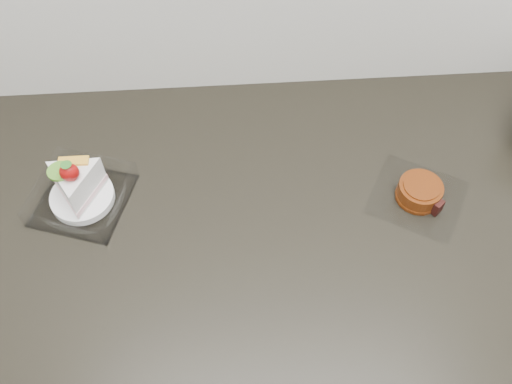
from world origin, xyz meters
name	(u,v)px	position (x,y,z in m)	size (l,w,h in m)	color
counter	(298,319)	(0.00, 1.69, 0.45)	(2.04, 0.64, 0.90)	black
cake_tray	(80,191)	(-0.38, 1.74, 0.93)	(0.18, 0.18, 0.11)	white
mooncake_wrap	(420,193)	(0.18, 1.71, 0.91)	(0.20, 0.19, 0.04)	white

